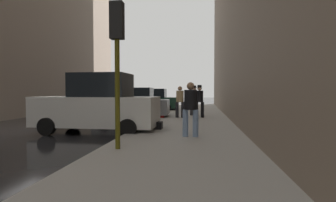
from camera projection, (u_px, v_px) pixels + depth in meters
ground_plane at (39, 130)px, 10.68m from camera, size 120.00×120.00×0.00m
sidewalk at (186, 131)px, 9.93m from camera, size 4.00×40.00×0.15m
parked_white_van at (98, 106)px, 9.98m from camera, size 4.64×2.14×2.25m
parked_gray_coupe at (133, 104)px, 15.11m from camera, size 4.27×2.19×1.79m
parked_dark_green_sedan at (152, 101)px, 20.97m from camera, size 4.23×2.11×1.79m
fire_hydrant at (162, 111)px, 14.24m from camera, size 0.42×0.22×0.70m
traffic_light at (117, 43)px, 6.41m from camera, size 0.32×0.32×3.60m
pedestrian_with_beanie at (194, 99)px, 15.61m from camera, size 0.53×0.48×1.78m
pedestrian_in_jeans at (191, 106)px, 8.22m from camera, size 0.51×0.41×1.71m
pedestrian_with_fedora at (199, 99)px, 14.29m from camera, size 0.51×0.43×1.78m
pedestrian_in_tan_coat at (180, 100)px, 14.30m from camera, size 0.52×0.46×1.71m
duffel_bag at (158, 125)px, 9.95m from camera, size 0.32×0.44×0.28m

